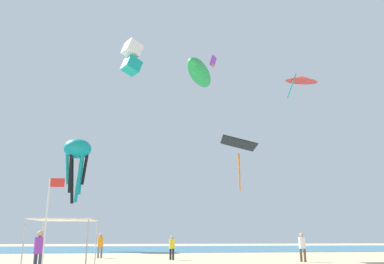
{
  "coord_description": "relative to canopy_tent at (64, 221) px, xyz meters",
  "views": [
    {
      "loc": [
        -3.24,
        -18.25,
        1.65
      ],
      "look_at": [
        0.24,
        15.73,
        10.66
      ],
      "focal_mm": 36.39,
      "sensor_mm": 36.0,
      "label": 1
    }
  ],
  "objects": [
    {
      "name": "person_near_tent",
      "position": [
        6.06,
        5.36,
        -1.4
      ],
      "size": [
        0.38,
        0.38,
        1.58
      ],
      "rotation": [
        0.0,
        0.0,
        5.35
      ],
      "color": "black",
      "rests_on": "ground"
    },
    {
      "name": "ocean_strip",
      "position": [
        7.87,
        26.51,
        -2.31
      ],
      "size": [
        110.0,
        21.62,
        0.03
      ],
      "primitive_type": "cube",
      "color": "teal",
      "rests_on": "ground"
    },
    {
      "name": "kite_diamond_black",
      "position": [
        11.07,
        6.29,
        5.82
      ],
      "size": [
        2.82,
        2.88,
        3.94
      ],
      "rotation": [
        0.0,
        0.0,
        1.47
      ],
      "color": "black"
    },
    {
      "name": "kite_box_white",
      "position": [
        2.83,
        5.68,
        12.42
      ],
      "size": [
        1.76,
        1.67,
        2.67
      ],
      "rotation": [
        0.0,
        0.0,
        2.11
      ],
      "color": "white"
    },
    {
      "name": "canopy_tent",
      "position": [
        0.0,
        0.0,
        0.0
      ],
      "size": [
        3.09,
        3.35,
        2.44
      ],
      "color": "#B2B2B7",
      "rests_on": "ground"
    },
    {
      "name": "kite_octopus_teal",
      "position": [
        -3.97,
        22.63,
        8.44
      ],
      "size": [
        3.24,
        3.24,
        7.27
      ],
      "rotation": [
        0.0,
        0.0,
        3.2
      ],
      "color": "teal"
    },
    {
      "name": "kite_inflatable_green",
      "position": [
        9.88,
        20.75,
        17.97
      ],
      "size": [
        5.04,
        7.96,
        2.92
      ],
      "rotation": [
        0.0,
        0.0,
        1.21
      ],
      "color": "green"
    },
    {
      "name": "person_leftmost",
      "position": [
        -0.21,
        -3.69,
        -1.26
      ],
      "size": [
        0.43,
        0.43,
        1.82
      ],
      "rotation": [
        0.0,
        0.0,
        2.49
      ],
      "color": "#33384C",
      "rests_on": "ground"
    },
    {
      "name": "person_rightmost",
      "position": [
        14.09,
        2.6,
        -1.3
      ],
      "size": [
        0.41,
        0.43,
        1.75
      ],
      "rotation": [
        0.0,
        0.0,
        2.03
      ],
      "color": "brown",
      "rests_on": "ground"
    },
    {
      "name": "person_central",
      "position": [
        0.98,
        8.02,
        -1.31
      ],
      "size": [
        0.41,
        0.41,
        1.74
      ],
      "rotation": [
        0.0,
        0.0,
        0.88
      ],
      "color": "slate",
      "rests_on": "ground"
    },
    {
      "name": "banner_flag",
      "position": [
        0.62,
        -5.93,
        -0.03
      ],
      "size": [
        0.61,
        0.06,
        3.83
      ],
      "color": "silver",
      "rests_on": "ground"
    },
    {
      "name": "kite_delta_red",
      "position": [
        18.45,
        11.11,
        13.59
      ],
      "size": [
        3.8,
        3.83,
        2.52
      ],
      "rotation": [
        0.0,
        0.0,
        0.34
      ],
      "color": "red"
    },
    {
      "name": "kite_parafoil_purple",
      "position": [
        10.81,
        16.06,
        17.29
      ],
      "size": [
        1.25,
        3.46,
        2.11
      ],
      "rotation": [
        0.0,
        0.0,
        4.46
      ],
      "color": "purple"
    }
  ]
}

